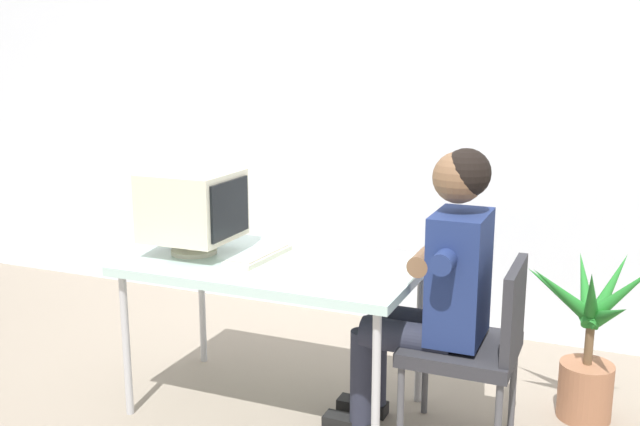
% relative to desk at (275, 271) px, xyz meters
% --- Properties ---
extents(ground_plane, '(12.00, 12.00, 0.00)m').
position_rel_desk_xyz_m(ground_plane, '(0.00, 0.00, -0.69)').
color(ground_plane, gray).
extents(wall_back, '(8.00, 0.10, 3.00)m').
position_rel_desk_xyz_m(wall_back, '(0.30, 1.40, 0.81)').
color(wall_back, silver).
rests_on(wall_back, ground_plane).
extents(desk, '(1.36, 0.79, 0.74)m').
position_rel_desk_xyz_m(desk, '(0.00, 0.00, 0.00)').
color(desk, '#B7B7BC').
rests_on(desk, ground_plane).
extents(crt_monitor, '(0.41, 0.39, 0.40)m').
position_rel_desk_xyz_m(crt_monitor, '(-0.42, -0.03, 0.28)').
color(crt_monitor, beige).
rests_on(crt_monitor, desk).
extents(keyboard, '(0.17, 0.41, 0.03)m').
position_rel_desk_xyz_m(keyboard, '(-0.09, 0.01, 0.06)').
color(keyboard, beige).
rests_on(keyboard, desk).
extents(office_chair, '(0.47, 0.47, 0.84)m').
position_rel_desk_xyz_m(office_chair, '(0.95, 0.02, -0.21)').
color(office_chair, '#4C4C51').
rests_on(office_chair, ground_plane).
extents(person_seated, '(0.69, 0.54, 1.31)m').
position_rel_desk_xyz_m(person_seated, '(0.76, 0.02, 0.03)').
color(person_seated, navy).
rests_on(person_seated, ground_plane).
extents(potted_plant, '(0.61, 0.62, 0.81)m').
position_rel_desk_xyz_m(potted_plant, '(1.38, 0.47, -0.31)').
color(potted_plant, '#9E6647').
rests_on(potted_plant, ground_plane).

